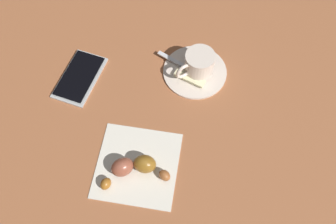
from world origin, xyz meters
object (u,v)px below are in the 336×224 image
(saucer, at_px, (195,71))
(croissant, at_px, (134,168))
(teaspoon, at_px, (189,69))
(sugar_packet, at_px, (190,78))
(napkin, at_px, (137,165))
(espresso_cup, at_px, (199,63))
(cell_phone, at_px, (80,77))

(saucer, xyz_separation_m, croissant, (-0.24, 0.09, 0.02))
(teaspoon, bearing_deg, sugar_packet, -169.83)
(napkin, bearing_deg, croissant, 166.49)
(croissant, bearing_deg, sugar_packet, -20.58)
(saucer, xyz_separation_m, sugar_packet, (-0.02, 0.01, 0.01))
(saucer, xyz_separation_m, espresso_cup, (-0.00, -0.01, 0.03))
(cell_phone, bearing_deg, saucer, -78.73)
(espresso_cup, xyz_separation_m, croissant, (-0.24, 0.10, -0.01))
(saucer, height_order, cell_phone, same)
(teaspoon, bearing_deg, napkin, 162.04)
(sugar_packet, bearing_deg, napkin, -89.33)
(teaspoon, xyz_separation_m, croissant, (-0.24, 0.08, 0.01))
(napkin, relative_size, croissant, 1.17)
(saucer, relative_size, napkin, 0.90)
(saucer, relative_size, cell_phone, 0.96)
(espresso_cup, distance_m, napkin, 0.25)
(sugar_packet, height_order, napkin, sugar_packet)
(teaspoon, relative_size, croissant, 0.85)
(teaspoon, bearing_deg, croissant, 162.26)
(sugar_packet, height_order, croissant, croissant)
(teaspoon, distance_m, cell_phone, 0.24)
(espresso_cup, bearing_deg, croissant, 158.12)
(teaspoon, distance_m, napkin, 0.24)
(espresso_cup, distance_m, teaspoon, 0.03)
(saucer, xyz_separation_m, cell_phone, (-0.05, 0.25, 0.00))
(cell_phone, bearing_deg, napkin, -138.58)
(saucer, bearing_deg, espresso_cup, -92.59)
(croissant, relative_size, cell_phone, 0.92)
(croissant, bearing_deg, teaspoon, -17.74)
(napkin, xyz_separation_m, cell_phone, (0.18, 0.16, 0.00))
(sugar_packet, bearing_deg, croissant, -88.92)
(espresso_cup, height_order, sugar_packet, espresso_cup)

